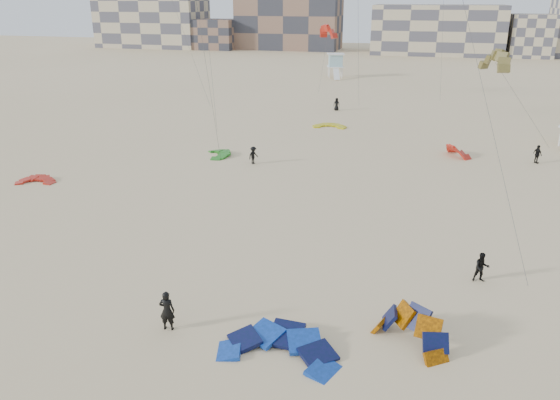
# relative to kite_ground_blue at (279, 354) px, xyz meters

# --- Properties ---
(ground) EXTENTS (320.00, 320.00, 0.00)m
(ground) POSITION_rel_kite_ground_blue_xyz_m (-4.24, 2.19, 0.00)
(ground) COLOR beige
(ground) RESTS_ON ground
(kite_ground_blue) EXTENTS (5.11, 5.36, 2.15)m
(kite_ground_blue) POSITION_rel_kite_ground_blue_xyz_m (0.00, 0.00, 0.00)
(kite_ground_blue) COLOR blue
(kite_ground_blue) RESTS_ON ground
(kite_ground_orange) EXTENTS (5.01, 4.99, 3.53)m
(kite_ground_orange) POSITION_rel_kite_ground_blue_xyz_m (5.25, 2.23, 0.00)
(kite_ground_orange) COLOR #D36C00
(kite_ground_orange) RESTS_ON ground
(kite_ground_red) EXTENTS (3.49, 3.64, 1.15)m
(kite_ground_red) POSITION_rel_kite_ground_blue_xyz_m (-24.84, 16.56, 0.00)
(kite_ground_red) COLOR red
(kite_ground_red) RESTS_ON ground
(kite_ground_green) EXTENTS (4.34, 4.24, 1.21)m
(kite_ground_green) POSITION_rel_kite_ground_blue_xyz_m (-13.53, 27.86, 0.00)
(kite_ground_green) COLOR #2A851D
(kite_ground_green) RESTS_ON ground
(kite_ground_red_far) EXTENTS (4.01, 3.97, 2.94)m
(kite_ground_red_far) POSITION_rel_kite_ground_blue_xyz_m (8.21, 33.52, 0.00)
(kite_ground_red_far) COLOR red
(kite_ground_red_far) RESTS_ON ground
(kite_ground_yellow) EXTENTS (3.58, 3.75, 0.59)m
(kite_ground_yellow) POSITION_rel_kite_ground_blue_xyz_m (-5.54, 42.26, 0.00)
(kite_ground_yellow) COLOR yellow
(kite_ground_yellow) RESTS_ON ground
(kitesurfer_main) EXTENTS (0.76, 0.55, 1.91)m
(kitesurfer_main) POSITION_rel_kite_ground_blue_xyz_m (-5.29, 0.45, 0.96)
(kitesurfer_main) COLOR black
(kitesurfer_main) RESTS_ON ground
(kitesurfer_b) EXTENTS (0.90, 0.77, 1.62)m
(kitesurfer_b) POSITION_rel_kite_ground_blue_xyz_m (8.58, 8.77, 0.81)
(kitesurfer_b) COLOR black
(kitesurfer_b) RESTS_ON ground
(kitesurfer_c) EXTENTS (0.99, 1.17, 1.58)m
(kitesurfer_c) POSITION_rel_kite_ground_blue_xyz_m (-9.50, 26.10, 0.79)
(kitesurfer_c) COLOR black
(kitesurfer_c) RESTS_ON ground
(kitesurfer_d) EXTENTS (0.87, 1.05, 1.67)m
(kitesurfer_d) POSITION_rel_kite_ground_blue_xyz_m (14.96, 32.89, 0.84)
(kitesurfer_d) COLOR black
(kitesurfer_d) RESTS_ON ground
(kitesurfer_e) EXTENTS (0.85, 0.61, 1.63)m
(kitesurfer_e) POSITION_rel_kite_ground_blue_xyz_m (-6.43, 52.08, 0.81)
(kitesurfer_e) COLOR black
(kitesurfer_e) RESTS_ON ground
(kite_fly_olive) EXTENTS (8.17, 4.71, 8.99)m
(kite_fly_olive) POSITION_rel_kite_ground_blue_xyz_m (10.48, 33.83, 8.60)
(kite_fly_olive) COLOR brown
(kite_fly_olive) RESTS_ON ground
(kite_fly_red) EXTENTS (4.94, 4.92, 9.64)m
(kite_fly_red) POSITION_rel_kite_ground_blue_xyz_m (-9.40, 60.63, 9.22)
(kite_fly_red) COLOR red
(kite_fly_red) RESTS_ON ground
(lifeguard_tower_far) EXTENTS (3.68, 6.21, 4.26)m
(lifeguard_tower_far) POSITION_rel_kite_ground_blue_xyz_m (-11.89, 82.64, 2.11)
(lifeguard_tower_far) COLOR white
(lifeguard_tower_far) RESTS_ON ground
(condo_west_a) EXTENTS (30.00, 15.00, 14.00)m
(condo_west_a) POSITION_rel_kite_ground_blue_xyz_m (-74.24, 132.19, 7.00)
(condo_west_a) COLOR #C5B591
(condo_west_a) RESTS_ON ground
(condo_west_b) EXTENTS (28.00, 14.00, 18.00)m
(condo_west_b) POSITION_rel_kite_ground_blue_xyz_m (-34.24, 136.19, 9.00)
(condo_west_b) COLOR #7F5F4D
(condo_west_b) RESTS_ON ground
(condo_mid) EXTENTS (32.00, 16.00, 12.00)m
(condo_mid) POSITION_rel_kite_ground_blue_xyz_m (5.76, 132.19, 6.00)
(condo_mid) COLOR #C5B591
(condo_mid) RESTS_ON ground
(condo_fill_left) EXTENTS (12.00, 10.00, 8.00)m
(condo_fill_left) POSITION_rel_kite_ground_blue_xyz_m (-54.24, 130.19, 4.00)
(condo_fill_left) COLOR #7F5F4D
(condo_fill_left) RESTS_ON ground
(condo_fill_right) EXTENTS (10.00, 10.00, 10.00)m
(condo_fill_right) POSITION_rel_kite_ground_blue_xyz_m (27.76, 130.19, 5.00)
(condo_fill_right) COLOR #C5B591
(condo_fill_right) RESTS_ON ground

